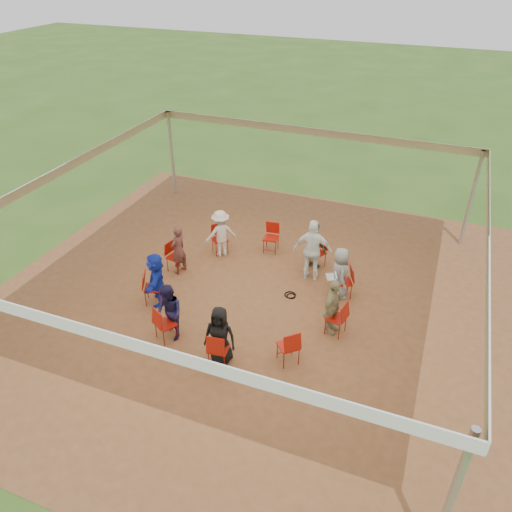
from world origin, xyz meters
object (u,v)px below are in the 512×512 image
at_px(chair_1, 317,253).
at_px(person_seated_5, 169,313).
at_px(chair_3, 220,240).
at_px(chair_2, 271,238).
at_px(person_seated_4, 156,279).
at_px(chair_0, 343,282).
at_px(cable_coil, 290,295).
at_px(person_seated_3, 178,250).
at_px(chair_8, 288,346).
at_px(person_seated_7, 332,307).
at_px(person_seated_1, 314,246).
at_px(chair_7, 219,349).
at_px(chair_6, 166,324).
at_px(chair_4, 176,257).
at_px(chair_5, 153,288).
at_px(person_seated_2, 221,233).
at_px(person_seated_6, 220,335).
at_px(standing_person, 313,250).
at_px(chair_9, 336,318).
at_px(person_seated_0, 340,273).
at_px(laptop, 333,275).

distance_m(chair_1, person_seated_5, 4.79).
bearing_deg(chair_3, chair_2, 162.00).
height_order(chair_2, person_seated_4, person_seated_4).
relative_size(chair_0, cable_coil, 2.26).
bearing_deg(person_seated_3, cable_coil, 102.30).
xyz_separation_m(chair_8, person_seated_5, (-2.80, -0.23, 0.27)).
xyz_separation_m(chair_3, person_seated_7, (3.95, -2.25, 0.27)).
height_order(person_seated_1, cable_coil, person_seated_1).
xyz_separation_m(chair_7, person_seated_1, (0.85, 4.46, 0.27)).
relative_size(chair_6, person_seated_1, 0.63).
height_order(chair_4, chair_5, same).
xyz_separation_m(person_seated_2, person_seated_7, (3.87, -2.16, 0.00)).
relative_size(chair_4, person_seated_6, 0.63).
bearing_deg(chair_4, person_seated_6, 55.05).
height_order(chair_6, chair_8, same).
bearing_deg(chair_5, person_seated_3, 157.58).
relative_size(person_seated_2, standing_person, 0.81).
bearing_deg(chair_1, chair_9, 144.00).
relative_size(chair_5, person_seated_0, 0.63).
bearing_deg(chair_3, person_seated_5, 55.05).
height_order(chair_6, person_seated_3, person_seated_3).
relative_size(chair_3, person_seated_2, 0.63).
bearing_deg(chair_1, person_seated_7, 142.02).
bearing_deg(person_seated_5, laptop, 72.66).
xyz_separation_m(chair_3, person_seated_6, (1.94, -4.11, 0.27)).
distance_m(person_seated_7, cable_coil, 1.78).
bearing_deg(chair_3, chair_4, 18.00).
distance_m(person_seated_0, cable_coil, 1.42).
bearing_deg(laptop, person_seated_0, -90.00).
distance_m(chair_5, person_seated_4, 0.30).
relative_size(person_seated_6, standing_person, 0.81).
bearing_deg(person_seated_1, cable_coil, 112.88).
bearing_deg(person_seated_0, chair_7, 127.05).
xyz_separation_m(person_seated_0, person_seated_2, (-3.70, 0.73, 0.00)).
bearing_deg(chair_4, person_seated_3, 90.00).
height_order(chair_7, person_seated_5, person_seated_5).
bearing_deg(chair_3, person_seated_2, 90.00).
bearing_deg(person_seated_1, chair_0, 166.42).
bearing_deg(chair_0, chair_1, 18.00).
bearing_deg(person_seated_3, chair_5, 13.58).
distance_m(chair_6, person_seated_7, 3.88).
height_order(chair_1, person_seated_6, person_seated_6).
distance_m(person_seated_3, laptop, 4.28).
bearing_deg(chair_2, person_seated_5, 72.47).
bearing_deg(person_seated_6, person_seated_0, 54.00).
height_order(chair_9, person_seated_6, person_seated_6).
bearing_deg(chair_9, person_seated_3, 90.00).
height_order(chair_7, standing_person, standing_person).
height_order(person_seated_0, person_seated_5, same).
relative_size(chair_7, chair_8, 1.00).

